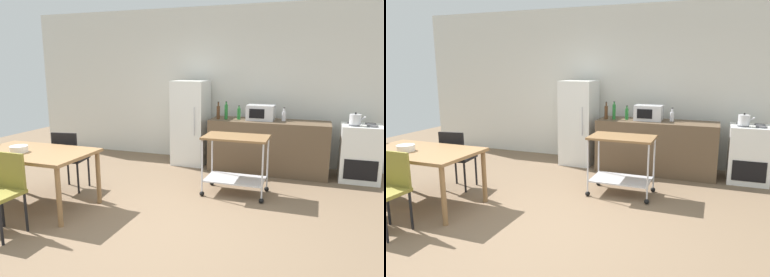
{
  "view_description": "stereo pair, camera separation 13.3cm",
  "coord_description": "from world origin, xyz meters",
  "views": [
    {
      "loc": [
        1.68,
        -3.54,
        1.83
      ],
      "look_at": [
        0.01,
        1.2,
        0.8
      ],
      "focal_mm": 33.68,
      "sensor_mm": 36.0,
      "label": 1
    },
    {
      "loc": [
        1.8,
        -3.49,
        1.83
      ],
      "look_at": [
        0.01,
        1.2,
        0.8
      ],
      "focal_mm": 33.68,
      "sensor_mm": 36.0,
      "label": 2
    }
  ],
  "objects": [
    {
      "name": "ground_plane",
      "position": [
        0.0,
        0.0,
        0.0
      ],
      "size": [
        12.0,
        12.0,
        0.0
      ],
      "primitive_type": "plane",
      "color": "brown"
    },
    {
      "name": "back_wall",
      "position": [
        0.0,
        3.2,
        1.45
      ],
      "size": [
        8.4,
        0.12,
        2.9
      ],
      "primitive_type": "cube",
      "color": "silver",
      "rests_on": "ground_plane"
    },
    {
      "name": "kitchen_counter",
      "position": [
        0.9,
        2.6,
        0.45
      ],
      "size": [
        2.0,
        0.64,
        0.9
      ],
      "primitive_type": "cube",
      "color": "brown",
      "rests_on": "ground_plane"
    },
    {
      "name": "dining_table",
      "position": [
        -1.72,
        -0.01,
        0.67
      ],
      "size": [
        1.5,
        0.9,
        0.75
      ],
      "color": "olive",
      "rests_on": "ground_plane"
    },
    {
      "name": "chair_black",
      "position": [
        -1.71,
        0.67,
        0.52
      ],
      "size": [
        0.46,
        0.46,
        0.89
      ],
      "rotation": [
        0.0,
        0.0,
        3.3
      ],
      "color": "black",
      "rests_on": "ground_plane"
    },
    {
      "name": "chair_olive",
      "position": [
        -1.48,
        -0.73,
        0.52
      ],
      "size": [
        0.4,
        0.4,
        0.89
      ],
      "rotation": [
        0.0,
        0.0,
        0.01
      ],
      "color": "olive",
      "rests_on": "ground_plane"
    },
    {
      "name": "stove_oven",
      "position": [
        2.35,
        2.62,
        0.45
      ],
      "size": [
        0.6,
        0.61,
        0.92
      ],
      "color": "white",
      "rests_on": "ground_plane"
    },
    {
      "name": "refrigerator",
      "position": [
        -0.55,
        2.7,
        0.78
      ],
      "size": [
        0.6,
        0.63,
        1.55
      ],
      "color": "white",
      "rests_on": "ground_plane"
    },
    {
      "name": "kitchen_cart",
      "position": [
        0.62,
        1.33,
        0.57
      ],
      "size": [
        0.91,
        0.57,
        0.85
      ],
      "color": "brown",
      "rests_on": "ground_plane"
    },
    {
      "name": "bottle_soda",
      "position": [
        0.03,
        2.51,
        1.02
      ],
      "size": [
        0.06,
        0.06,
        0.3
      ],
      "color": "#4C2D19",
      "rests_on": "kitchen_counter"
    },
    {
      "name": "bottle_vinegar",
      "position": [
        0.17,
        2.52,
        1.04
      ],
      "size": [
        0.06,
        0.06,
        0.31
      ],
      "color": "#1E6628",
      "rests_on": "kitchen_counter"
    },
    {
      "name": "bottle_sesame_oil",
      "position": [
        0.38,
        2.58,
        1.0
      ],
      "size": [
        0.06,
        0.06,
        0.24
      ],
      "color": "#1E6628",
      "rests_on": "kitchen_counter"
    },
    {
      "name": "microwave",
      "position": [
        0.75,
        2.63,
        1.03
      ],
      "size": [
        0.46,
        0.35,
        0.26
      ],
      "color": "silver",
      "rests_on": "kitchen_counter"
    },
    {
      "name": "bottle_sparkling_water",
      "position": [
        1.14,
        2.66,
        0.99
      ],
      "size": [
        0.07,
        0.07,
        0.23
      ],
      "color": "silver",
      "rests_on": "kitchen_counter"
    },
    {
      "name": "fruit_bowl",
      "position": [
        -1.85,
        -0.1,
        0.79
      ],
      "size": [
        0.22,
        0.22,
        0.08
      ],
      "primitive_type": "cylinder",
      "color": "white",
      "rests_on": "dining_table"
    },
    {
      "name": "kettle",
      "position": [
        2.23,
        2.52,
        1.0
      ],
      "size": [
        0.24,
        0.17,
        0.19
      ],
      "color": "silver",
      "rests_on": "stove_oven"
    }
  ]
}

